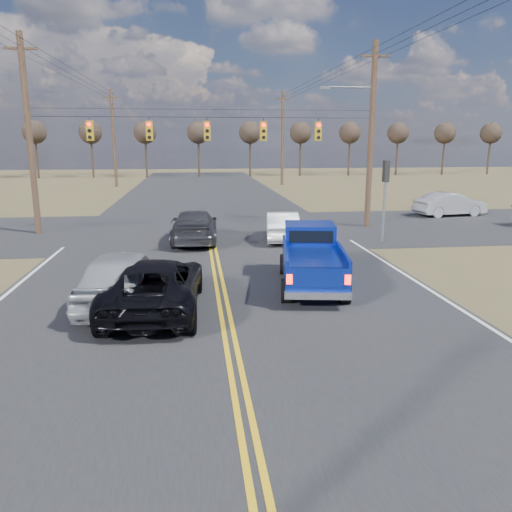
{
  "coord_description": "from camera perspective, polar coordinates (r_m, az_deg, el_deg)",
  "views": [
    {
      "loc": [
        -0.78,
        -9.24,
        4.78
      ],
      "look_at": [
        0.97,
        4.87,
        1.5
      ],
      "focal_mm": 35.0,
      "sensor_mm": 36.0,
      "label": 1
    }
  ],
  "objects": [
    {
      "name": "cross_car_east_near",
      "position": [
        35.0,
        21.3,
        5.53
      ],
      "size": [
        2.35,
        4.84,
        1.53
      ],
      "primitive_type": "imported",
      "rotation": [
        0.0,
        0.0,
        1.73
      ],
      "color": "#A6A8AE",
      "rests_on": "ground"
    },
    {
      "name": "treeline",
      "position": [
        36.22,
        -6.04,
        14.39
      ],
      "size": [
        87.0,
        117.8,
        7.4
      ],
      "color": "#33261C",
      "rests_on": "ground"
    },
    {
      "name": "utility_poles",
      "position": [
        26.25,
        -5.54,
        13.92
      ],
      "size": [
        19.6,
        58.32,
        10.0
      ],
      "color": "#473323",
      "rests_on": "ground"
    },
    {
      "name": "silver_suv",
      "position": [
        15.31,
        -14.98,
        -2.32
      ],
      "size": [
        2.49,
        5.17,
        1.71
      ],
      "primitive_type": "imported",
      "rotation": [
        0.0,
        0.0,
        3.05
      ],
      "color": "#B2B4BB",
      "rests_on": "ground"
    },
    {
      "name": "ground",
      "position": [
        10.43,
        -2.07,
        -14.3
      ],
      "size": [
        160.0,
        160.0,
        0.0
      ],
      "primitive_type": "plane",
      "color": "brown",
      "rests_on": "ground"
    },
    {
      "name": "pickup_truck",
      "position": [
        16.79,
        6.36,
        -0.3
      ],
      "size": [
        2.71,
        5.4,
        1.94
      ],
      "rotation": [
        0.0,
        0.0,
        -0.16
      ],
      "color": "black",
      "rests_on": "ground"
    },
    {
      "name": "road_main",
      "position": [
        19.84,
        -4.62,
        -0.99
      ],
      "size": [
        14.0,
        120.0,
        0.02
      ],
      "primitive_type": "cube",
      "color": "#28282B",
      "rests_on": "ground"
    },
    {
      "name": "dgrey_car_queue",
      "position": [
        24.28,
        -7.04,
        3.39
      ],
      "size": [
        2.35,
        5.36,
        1.53
      ],
      "primitive_type": "imported",
      "rotation": [
        0.0,
        0.0,
        3.1
      ],
      "color": "#313136",
      "rests_on": "ground"
    },
    {
      "name": "white_car_queue",
      "position": [
        24.63,
        3.0,
        3.47
      ],
      "size": [
        2.05,
        4.46,
        1.42
      ],
      "primitive_type": "imported",
      "rotation": [
        0.0,
        0.0,
        3.01
      ],
      "color": "white",
      "rests_on": "ground"
    },
    {
      "name": "road_cross",
      "position": [
        27.66,
        -5.37,
        2.99
      ],
      "size": [
        120.0,
        12.0,
        0.02
      ],
      "primitive_type": "cube",
      "color": "#28282B",
      "rests_on": "ground"
    },
    {
      "name": "signal_gantry",
      "position": [
        27.06,
        -4.49,
        13.56
      ],
      "size": [
        19.6,
        4.83,
        10.0
      ],
      "color": "#473323",
      "rests_on": "ground"
    },
    {
      "name": "black_suv",
      "position": [
        14.56,
        -11.48,
        -3.28
      ],
      "size": [
        2.85,
        5.64,
        1.53
      ],
      "primitive_type": "imported",
      "rotation": [
        0.0,
        0.0,
        3.08
      ],
      "color": "black",
      "rests_on": "ground"
    }
  ]
}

